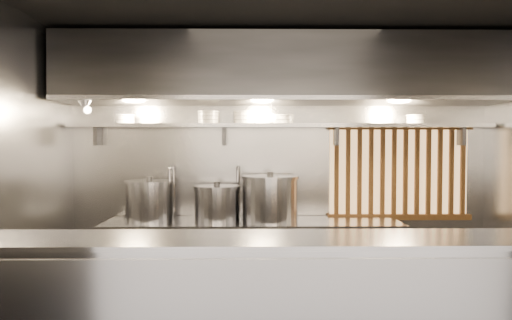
{
  "coord_description": "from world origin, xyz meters",
  "views": [
    {
      "loc": [
        -0.33,
        -3.94,
        1.7
      ],
      "look_at": [
        -0.27,
        0.55,
        1.54
      ],
      "focal_mm": 35.0,
      "sensor_mm": 36.0,
      "label": 1
    }
  ],
  "objects_px": {
    "heat_lamp": "(85,104)",
    "stock_pot_left": "(150,200)",
    "stock_pot_mid": "(270,198)",
    "pendant_bulb": "(272,117)",
    "stock_pot_right": "(217,203)"
  },
  "relations": [
    {
      "from": "heat_lamp",
      "to": "stock_pot_left",
      "type": "bearing_deg",
      "value": 28.8
    },
    {
      "from": "heat_lamp",
      "to": "stock_pot_mid",
      "type": "xyz_separation_m",
      "value": [
        1.78,
        0.29,
        -0.94
      ]
    },
    {
      "from": "stock_pot_mid",
      "to": "pendant_bulb",
      "type": "bearing_deg",
      "value": 73.41
    },
    {
      "from": "stock_pot_mid",
      "to": "heat_lamp",
      "type": "bearing_deg",
      "value": -170.74
    },
    {
      "from": "stock_pot_left",
      "to": "stock_pot_right",
      "type": "height_order",
      "value": "stock_pot_left"
    },
    {
      "from": "stock_pot_left",
      "to": "stock_pot_right",
      "type": "distance_m",
      "value": 0.69
    },
    {
      "from": "pendant_bulb",
      "to": "stock_pot_right",
      "type": "height_order",
      "value": "pendant_bulb"
    },
    {
      "from": "heat_lamp",
      "to": "stock_pot_right",
      "type": "height_order",
      "value": "heat_lamp"
    },
    {
      "from": "stock_pot_mid",
      "to": "stock_pot_right",
      "type": "relative_size",
      "value": 1.28
    },
    {
      "from": "heat_lamp",
      "to": "pendant_bulb",
      "type": "distance_m",
      "value": 1.83
    },
    {
      "from": "heat_lamp",
      "to": "stock_pot_mid",
      "type": "relative_size",
      "value": 0.5
    },
    {
      "from": "stock_pot_right",
      "to": "stock_pot_mid",
      "type": "bearing_deg",
      "value": -2.1
    },
    {
      "from": "heat_lamp",
      "to": "pendant_bulb",
      "type": "relative_size",
      "value": 1.87
    },
    {
      "from": "stock_pot_mid",
      "to": "stock_pot_right",
      "type": "xyz_separation_m",
      "value": [
        -0.55,
        0.02,
        -0.05
      ]
    },
    {
      "from": "stock_pot_left",
      "to": "stock_pot_mid",
      "type": "distance_m",
      "value": 1.23
    }
  ]
}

